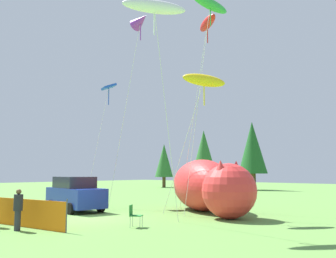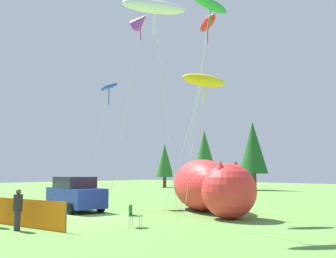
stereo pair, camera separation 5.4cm
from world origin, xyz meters
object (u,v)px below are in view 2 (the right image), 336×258
at_px(kite_white_ghost, 154,7).
at_px(kite_blue_box, 109,89).
at_px(kite_yellow_hero, 204,81).
at_px(kite_purple_delta, 141,22).
at_px(spectator_in_yellow_shirt, 18,208).
at_px(kite_green_fish, 210,5).
at_px(folding_chair, 134,214).
at_px(inflatable_cat, 207,188).
at_px(kite_red_lizard, 207,24).
at_px(parked_car, 75,194).

bearing_deg(kite_white_ghost, kite_blue_box, 153.31).
xyz_separation_m(kite_yellow_hero, kite_blue_box, (-9.39, 1.15, 1.20)).
relative_size(kite_purple_delta, kite_blue_box, 1.46).
bearing_deg(spectator_in_yellow_shirt, kite_green_fish, 78.80).
bearing_deg(kite_white_ghost, kite_yellow_hero, 90.45).
relative_size(folding_chair, kite_purple_delta, 0.07).
bearing_deg(inflatable_cat, kite_blue_box, -139.01).
distance_m(folding_chair, spectator_in_yellow_shirt, 4.55).
bearing_deg(spectator_in_yellow_shirt, kite_white_ghost, 55.90).
distance_m(kite_red_lizard, kite_blue_box, 8.18).
bearing_deg(kite_purple_delta, folding_chair, -43.82).
bearing_deg(kite_yellow_hero, kite_purple_delta, 173.61).
relative_size(inflatable_cat, kite_red_lizard, 0.68).
distance_m(folding_chair, kite_red_lizard, 13.82).
relative_size(kite_red_lizard, kite_blue_box, 1.43).
height_order(kite_yellow_hero, kite_white_ghost, kite_white_ghost).
bearing_deg(kite_red_lizard, inflatable_cat, -57.56).
xyz_separation_m(inflatable_cat, kite_green_fish, (0.64, -0.33, 10.52)).
xyz_separation_m(folding_chair, kite_green_fish, (-0.65, 6.31, 11.36)).
xyz_separation_m(folding_chair, kite_white_ghost, (0.38, 0.74, 9.05)).
distance_m(kite_green_fish, kite_white_ghost, 6.11).
bearing_deg(parked_car, spectator_in_yellow_shirt, -43.86).
distance_m(parked_car, kite_purple_delta, 11.43).
xyz_separation_m(kite_green_fish, kite_purple_delta, (-4.51, -1.36, -0.12)).
bearing_deg(inflatable_cat, parked_car, -107.63).
distance_m(kite_purple_delta, kite_red_lizard, 4.27).
height_order(kite_purple_delta, kite_blue_box, kite_purple_delta).
xyz_separation_m(kite_white_ghost, kite_purple_delta, (-5.54, 4.20, 2.19)).
distance_m(kite_yellow_hero, kite_purple_delta, 7.40).
bearing_deg(kite_blue_box, kite_purple_delta, -7.82).
distance_m(spectator_in_yellow_shirt, kite_blue_box, 13.31).
height_order(parked_car, kite_yellow_hero, kite_yellow_hero).
bearing_deg(kite_yellow_hero, kite_white_ghost, -89.55).
bearing_deg(kite_red_lizard, spectator_in_yellow_shirt, -92.54).
xyz_separation_m(parked_car, kite_green_fish, (6.47, 4.54, 10.93)).
bearing_deg(kite_purple_delta, inflatable_cat, 23.60).
xyz_separation_m(spectator_in_yellow_shirt, kite_yellow_hero, (2.98, 8.03, 6.01)).
bearing_deg(kite_yellow_hero, parked_car, -161.06).
xyz_separation_m(inflatable_cat, kite_purple_delta, (-3.87, -1.69, 10.40)).
distance_m(spectator_in_yellow_shirt, kite_green_fish, 15.03).
bearing_deg(parked_car, inflatable_cat, 46.66).
xyz_separation_m(spectator_in_yellow_shirt, kite_white_ghost, (3.01, 4.45, 8.72)).
xyz_separation_m(folding_chair, kite_yellow_hero, (0.35, 4.33, 6.33)).
relative_size(inflatable_cat, kite_green_fish, 0.67).
distance_m(parked_car, kite_blue_box, 8.24).
bearing_deg(kite_yellow_hero, kite_red_lizard, 124.33).
bearing_deg(kite_purple_delta, kite_green_fish, 16.82).
height_order(inflatable_cat, kite_red_lizard, kite_red_lizard).
bearing_deg(kite_yellow_hero, kite_blue_box, 173.01).
xyz_separation_m(kite_purple_delta, kite_red_lizard, (3.04, 3.00, -0.12)).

